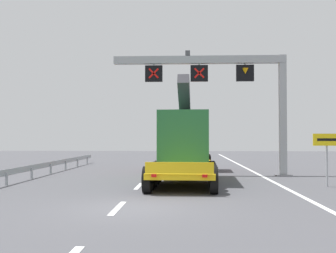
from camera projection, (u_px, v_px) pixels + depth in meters
ground at (131, 208)px, 13.29m from camera, size 112.00×112.00×0.00m
lane_markings at (163, 161)px, 40.31m from camera, size 0.20×68.67×0.01m
edge_line_right at (260, 175)px, 25.01m from camera, size 0.20×63.00×0.01m
overhead_lane_gantry at (225, 80)px, 24.68m from camera, size 10.48×0.90×7.44m
heavy_haul_truck_yellow at (187, 142)px, 24.16m from camera, size 3.48×14.14×5.30m
exit_sign_yellow at (327, 147)px, 19.07m from camera, size 1.27×0.15×2.45m
guardrail_left at (41, 166)px, 24.47m from camera, size 0.13×25.75×0.76m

